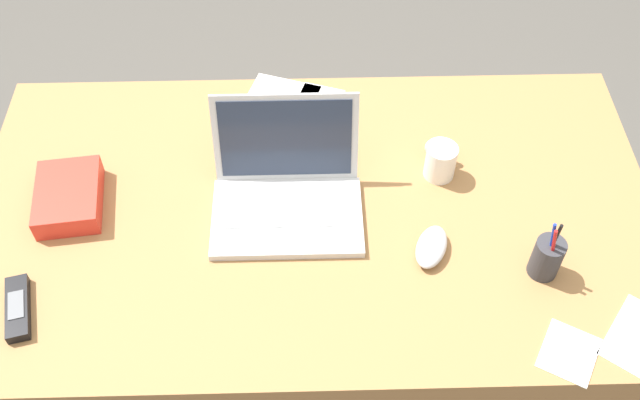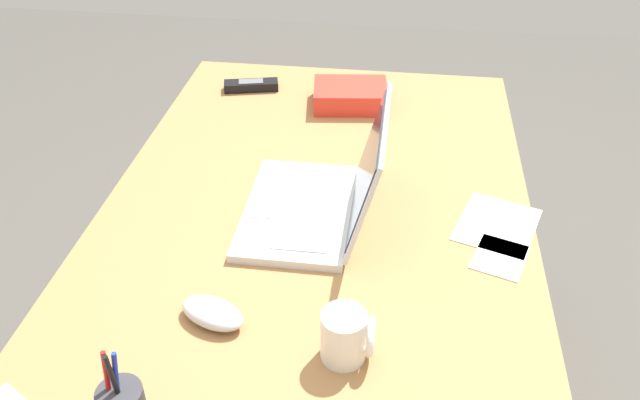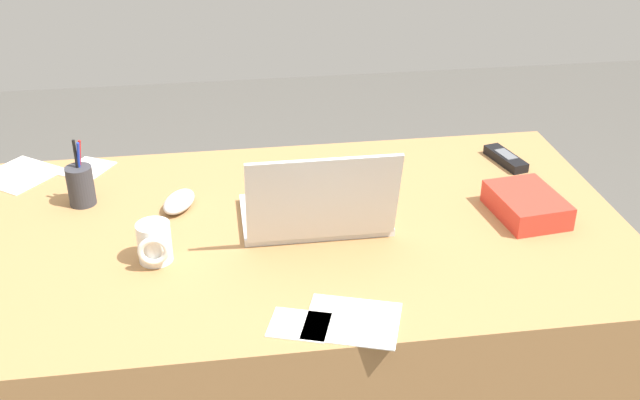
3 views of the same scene
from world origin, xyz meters
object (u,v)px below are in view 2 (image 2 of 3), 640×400
Objects in this scene: coffee_mug_white at (346,336)px; cordless_phone at (251,85)px; computer_mouse at (212,313)px; snack_bag at (350,95)px; laptop at (321,197)px.

coffee_mug_white reaches higher than cordless_phone.
cordless_phone is at bearing -149.67° from computer_mouse.
snack_bag is at bearing -168.79° from computer_mouse.
cordless_phone is 0.81× the size of snack_bag.
coffee_mug_white is (0.04, 0.23, 0.03)m from computer_mouse.
coffee_mug_white is 0.84m from snack_bag.
cordless_phone is (-0.54, -0.27, -0.04)m from laptop.
laptop is 1.76× the size of snack_bag.
computer_mouse is at bearing -101.29° from coffee_mug_white.
coffee_mug_white is (0.35, 0.09, -0.00)m from laptop.
coffee_mug_white is at bearing 100.62° from computer_mouse.
snack_bag is (-0.84, -0.07, -0.02)m from coffee_mug_white.
computer_mouse is 0.76× the size of cordless_phone.
snack_bag reaches higher than computer_mouse.
laptop is 3.82× the size of coffee_mug_white.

